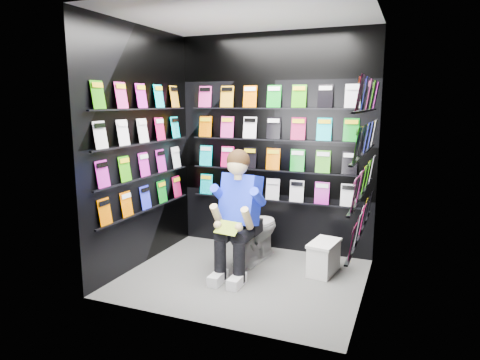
% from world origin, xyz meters
% --- Properties ---
extents(floor, '(2.40, 2.40, 0.00)m').
position_xyz_m(floor, '(0.00, 0.00, 0.00)').
color(floor, slate).
rests_on(floor, ground).
extents(ceiling, '(2.40, 2.40, 0.00)m').
position_xyz_m(ceiling, '(0.00, 0.00, 2.60)').
color(ceiling, white).
rests_on(ceiling, floor).
extents(wall_back, '(2.40, 0.04, 2.60)m').
position_xyz_m(wall_back, '(0.00, 1.00, 1.30)').
color(wall_back, black).
rests_on(wall_back, floor).
extents(wall_front, '(2.40, 0.04, 2.60)m').
position_xyz_m(wall_front, '(0.00, -1.00, 1.30)').
color(wall_front, black).
rests_on(wall_front, floor).
extents(wall_left, '(0.04, 2.00, 2.60)m').
position_xyz_m(wall_left, '(-1.20, 0.00, 1.30)').
color(wall_left, black).
rests_on(wall_left, floor).
extents(wall_right, '(0.04, 2.00, 2.60)m').
position_xyz_m(wall_right, '(1.20, 0.00, 1.30)').
color(wall_right, black).
rests_on(wall_right, floor).
extents(comics_back, '(2.10, 0.06, 1.37)m').
position_xyz_m(comics_back, '(0.00, 0.97, 1.31)').
color(comics_back, '#D31461').
rests_on(comics_back, wall_back).
extents(comics_left, '(0.06, 1.70, 1.37)m').
position_xyz_m(comics_left, '(-1.17, 0.00, 1.31)').
color(comics_left, '#D31461').
rests_on(comics_left, wall_left).
extents(comics_right, '(0.06, 1.70, 1.37)m').
position_xyz_m(comics_right, '(1.17, 0.00, 1.31)').
color(comics_right, '#D31461').
rests_on(comics_right, wall_right).
extents(toilet, '(0.53, 0.81, 0.73)m').
position_xyz_m(toilet, '(-0.08, 0.53, 0.37)').
color(toilet, silver).
rests_on(toilet, floor).
extents(longbox, '(0.29, 0.45, 0.32)m').
position_xyz_m(longbox, '(0.75, 0.43, 0.16)').
color(longbox, white).
rests_on(longbox, floor).
extents(longbox_lid, '(0.31, 0.47, 0.03)m').
position_xyz_m(longbox_lid, '(0.75, 0.43, 0.33)').
color(longbox_lid, white).
rests_on(longbox_lid, longbox).
extents(reader, '(0.65, 0.86, 1.44)m').
position_xyz_m(reader, '(-0.08, 0.15, 0.78)').
color(reader, '#2736C8').
rests_on(reader, toilet).
extents(held_comic, '(0.27, 0.18, 0.10)m').
position_xyz_m(held_comic, '(-0.08, -0.20, 0.58)').
color(held_comic, '#259323').
rests_on(held_comic, reader).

